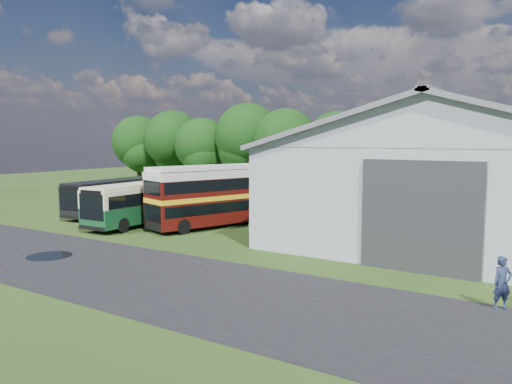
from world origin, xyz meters
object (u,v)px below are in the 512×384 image
Objects in this scene: bus_green_single at (150,201)px; bus_maroon_double at (217,196)px; storage_shed at (471,166)px; visitor_a at (502,284)px; bus_dark_single at (120,195)px.

bus_maroon_double is (4.77, 1.46, 0.53)m from bus_green_single.
bus_green_single is (-19.49, -8.83, -2.62)m from storage_shed.
visitor_a is at bearing -17.73° from bus_green_single.
visitor_a is (18.47, -8.01, -1.13)m from bus_maroon_double.
storage_shed is 2.34× the size of bus_green_single.
bus_maroon_double is 20.16m from visitor_a.
bus_maroon_double is at bearing -153.42° from storage_shed.
storage_shed reaches higher than bus_maroon_double.
bus_green_single is 1.05× the size of bus_dark_single.
bus_green_single is 5.63× the size of visitor_a.
visitor_a is (23.24, -6.54, -0.60)m from bus_green_single.
bus_maroon_double reaches higher than bus_green_single.
storage_shed is 16.15m from visitor_a.
storage_shed is 25.68m from bus_dark_single.
bus_maroon_double is 5.29× the size of visitor_a.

